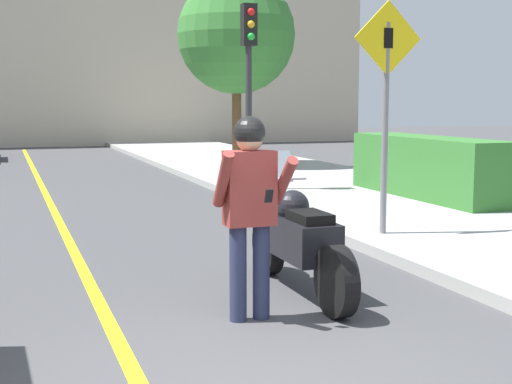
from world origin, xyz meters
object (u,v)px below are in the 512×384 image
object	(u,v)px
motorcycle	(298,240)
person_biker	(250,198)
traffic_light	(249,61)
street_tree	(236,35)
crossing_sign	(386,95)

from	to	relation	value
motorcycle	person_biker	bearing A→B (deg)	-137.42
motorcycle	traffic_light	distance (m)	7.17
traffic_light	person_biker	bearing A→B (deg)	-109.03
motorcycle	street_tree	bearing A→B (deg)	74.61
motorcycle	person_biker	xyz separation A→B (m)	(-0.69, -0.64, 0.51)
person_biker	crossing_sign	distance (m)	3.66
crossing_sign	street_tree	xyz separation A→B (m)	(1.27, 9.79, 1.60)
street_tree	traffic_light	bearing A→B (deg)	-105.52
motorcycle	person_biker	distance (m)	1.07
crossing_sign	motorcycle	bearing A→B (deg)	-137.08
motorcycle	crossing_sign	xyz separation A→B (m)	(1.92, 1.78, 1.35)
motorcycle	traffic_light	world-z (taller)	traffic_light
crossing_sign	traffic_light	distance (m)	4.90
traffic_light	street_tree	size ratio (longest dim) A/B	0.71
motorcycle	person_biker	size ratio (longest dim) A/B	1.33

